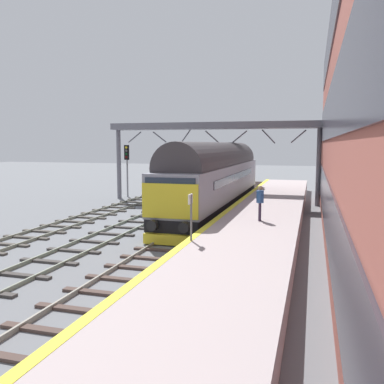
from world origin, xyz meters
The scene contains 10 objects.
ground_plane centered at (0.00, 0.00, 0.00)m, with size 140.00×140.00×0.00m, color slate.
track_main centered at (0.00, 0.00, 0.05)m, with size 2.50×60.00×0.15m.
track_adjacent_west centered at (-3.56, 0.00, 0.06)m, with size 2.50×60.00×0.15m.
track_adjacent_far_west centered at (-7.19, 0.00, 0.06)m, with size 2.50×60.00×0.15m.
station_platform centered at (3.60, 0.00, 0.50)m, with size 4.00×44.00×1.01m.
diesel_locomotive centered at (0.00, 6.26, 2.48)m, with size 2.74×18.77×4.68m.
signal_post_far centered at (-9.35, 12.57, 2.93)m, with size 0.44×0.22×4.48m.
platform_number_sign centered at (1.85, -5.84, 2.17)m, with size 0.10×0.44×1.73m.
waiting_passenger centered at (3.79, -1.06, 1.99)m, with size 0.39×0.51×1.64m.
overhead_footbridge centered at (-1.54, 11.47, 5.71)m, with size 16.49×2.00×6.22m.
Camera 1 is at (6.10, -20.22, 4.56)m, focal length 38.73 mm.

